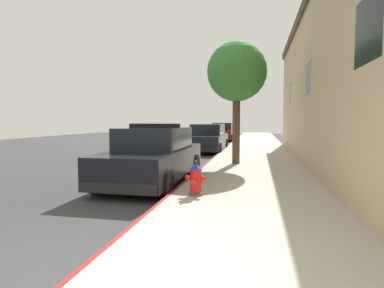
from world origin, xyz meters
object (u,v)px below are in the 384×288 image
object	(u,v)px
parked_car_silver_ahead	(208,139)
street_tree	(237,73)
police_cruiser	(154,156)
fire_hydrant	(196,179)
parked_car_dark_far	(223,132)

from	to	relation	value
parked_car_silver_ahead	street_tree	bearing A→B (deg)	-71.20
police_cruiser	fire_hydrant	world-z (taller)	police_cruiser
parked_car_silver_ahead	fire_hydrant	size ratio (longest dim) A/B	6.37
street_tree	fire_hydrant	bearing A→B (deg)	-95.45
police_cruiser	parked_car_dark_far	xyz separation A→B (m)	(-0.12, 19.22, -0.00)
street_tree	parked_car_silver_ahead	bearing A→B (deg)	108.80
police_cruiser	fire_hydrant	size ratio (longest dim) A/B	6.37
police_cruiser	street_tree	xyz separation A→B (m)	(2.11, 3.28, 2.79)
police_cruiser	parked_car_dark_far	size ratio (longest dim) A/B	1.00
parked_car_silver_ahead	fire_hydrant	world-z (taller)	parked_car_silver_ahead
parked_car_silver_ahead	fire_hydrant	distance (m)	11.21
parked_car_silver_ahead	fire_hydrant	xyz separation A→B (m)	(1.49, -11.11, -0.24)
police_cruiser	fire_hydrant	bearing A→B (deg)	-50.83
parked_car_dark_far	fire_hydrant	world-z (taller)	parked_car_dark_far
street_tree	police_cruiser	bearing A→B (deg)	-122.77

